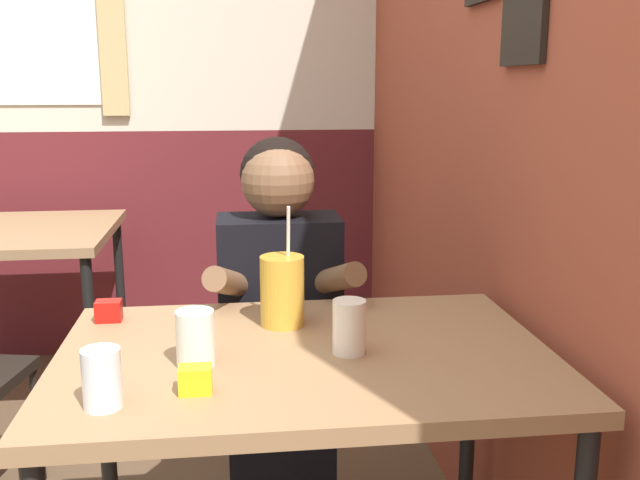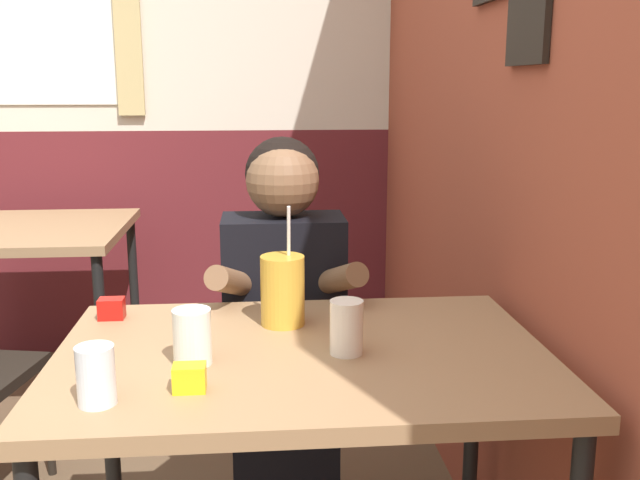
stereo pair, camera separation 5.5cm
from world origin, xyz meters
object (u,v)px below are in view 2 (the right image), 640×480
Objects in this scene: person_seated at (284,333)px; cocktail_pitcher at (283,290)px; main_table at (303,383)px; background_table at (34,248)px.

person_seated is 0.42m from cocktail_pitcher.
main_table is 0.24m from cocktail_pitcher.
background_table is 0.66× the size of person_seated.
person_seated is at bearing 87.50° from cocktail_pitcher.
background_table is at bearing 126.91° from cocktail_pitcher.
background_table is at bearing 124.44° from main_table.
person_seated is at bearing -43.57° from background_table.
background_table is 1.33m from person_seated.
person_seated reaches higher than cocktail_pitcher.
main_table is 1.74m from background_table.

